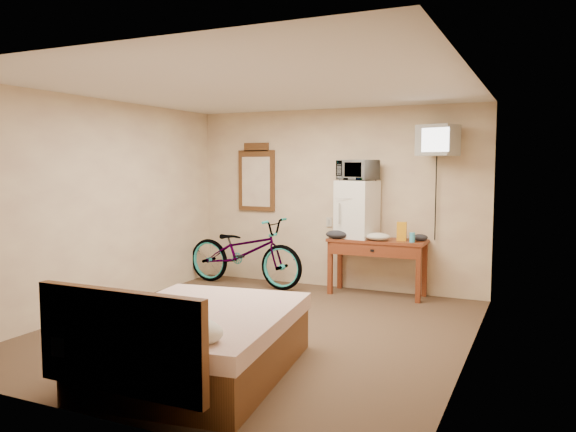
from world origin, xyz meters
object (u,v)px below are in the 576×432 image
object	(u,v)px
bed	(195,341)
wall_mirror	(256,178)
desk	(376,249)
mini_fridge	(357,209)
blue_cup	(412,237)
bicycle	(244,251)
microwave	(358,170)
crt_television	(438,140)

from	to	relation	value
bed	wall_mirror	bearing A→B (deg)	110.47
desk	mini_fridge	world-z (taller)	mini_fridge
bed	blue_cup	bearing A→B (deg)	72.58
blue_cup	bed	size ratio (longest dim) A/B	0.06
blue_cup	bicycle	bearing A→B (deg)	-177.78
mini_fridge	wall_mirror	world-z (taller)	wall_mirror
wall_mirror	bicycle	bearing A→B (deg)	-86.00
desk	bicycle	size ratio (longest dim) A/B	0.69
desk	wall_mirror	bearing A→B (deg)	171.98
desk	microwave	distance (m)	1.07
crt_television	microwave	bearing A→B (deg)	177.79
desk	blue_cup	bearing A→B (deg)	-8.46
microwave	bicycle	distance (m)	1.99
microwave	desk	bearing A→B (deg)	9.38
desk	bed	size ratio (longest dim) A/B	0.63
desk	wall_mirror	size ratio (longest dim) A/B	1.28
microwave	blue_cup	size ratio (longest dim) A/B	4.01
mini_fridge	desk	bearing A→B (deg)	-11.78
bicycle	bed	xyz separation A→B (m)	(1.33, -3.22, -0.19)
desk	bed	xyz separation A→B (m)	(-0.56, -3.39, -0.32)
mini_fridge	blue_cup	world-z (taller)	mini_fridge
mini_fridge	bicycle	distance (m)	1.74
mini_fridge	microwave	bearing A→B (deg)	56.31
microwave	wall_mirror	size ratio (longest dim) A/B	0.49
blue_cup	wall_mirror	xyz separation A→B (m)	(-2.40, 0.34, 0.72)
desk	mini_fridge	size ratio (longest dim) A/B	1.66
mini_fridge	bed	size ratio (longest dim) A/B	0.38
microwave	bicycle	size ratio (longest dim) A/B	0.26
bicycle	bed	distance (m)	3.49
blue_cup	bicycle	size ratio (longest dim) A/B	0.07
mini_fridge	crt_television	distance (m)	1.38
microwave	bicycle	world-z (taller)	microwave
crt_television	wall_mirror	bearing A→B (deg)	174.66
mini_fridge	bicycle	xyz separation A→B (m)	(-1.60, -0.22, -0.64)
mini_fridge	blue_cup	size ratio (longest dim) A/B	6.25
desk	mini_fridge	distance (m)	0.59
microwave	bed	size ratio (longest dim) A/B	0.24
desk	bicycle	distance (m)	1.90
blue_cup	bed	xyz separation A→B (m)	(-1.04, -3.31, -0.51)
desk	crt_television	bearing A→B (deg)	1.55
blue_cup	wall_mirror	world-z (taller)	wall_mirror
desk	wall_mirror	xyz separation A→B (m)	(-1.92, 0.27, 0.91)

